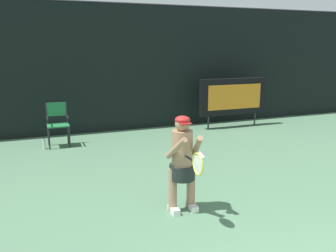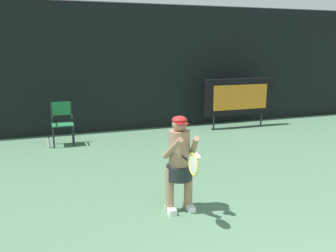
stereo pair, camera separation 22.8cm
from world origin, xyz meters
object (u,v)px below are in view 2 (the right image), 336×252
(water_bottle, at_px, (49,143))
(umpire_chair, at_px, (62,121))
(tennis_racket, at_px, (192,164))
(tennis_player, at_px, (180,160))
(scoreboard, at_px, (239,97))

(water_bottle, bearing_deg, umpire_chair, 28.99)
(water_bottle, height_order, tennis_racket, tennis_racket)
(umpire_chair, distance_m, tennis_racket, 5.21)
(tennis_player, height_order, tennis_racket, tennis_player)
(umpire_chair, height_order, tennis_player, tennis_player)
(scoreboard, xyz_separation_m, umpire_chair, (-5.20, -0.32, -0.33))
(umpire_chair, xyz_separation_m, water_bottle, (-0.36, -0.20, -0.50))
(scoreboard, xyz_separation_m, water_bottle, (-5.56, -0.53, -0.82))
(umpire_chair, xyz_separation_m, tennis_racket, (1.44, -5.00, 0.30))
(umpire_chair, relative_size, tennis_racket, 1.79)
(tennis_player, bearing_deg, tennis_racket, -91.91)
(umpire_chair, bearing_deg, tennis_player, -71.94)
(scoreboard, height_order, umpire_chair, scoreboard)
(umpire_chair, height_order, water_bottle, umpire_chair)
(tennis_player, distance_m, tennis_racket, 0.55)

